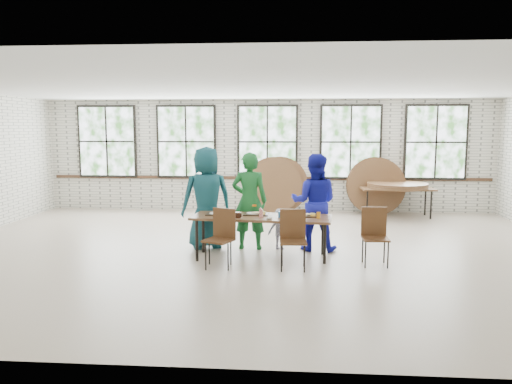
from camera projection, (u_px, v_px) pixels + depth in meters
The scene contains 13 objects.
room at pixel (267, 144), 13.33m from camera, with size 12.00×12.00×12.00m.
dining_table at pixel (261, 219), 8.64m from camera, with size 2.46×1.02×0.74m.
chair_near_left at pixel (221, 233), 8.14m from camera, with size 0.55×0.54×0.95m.
chair_near_right at pixel (293, 234), 8.05m from camera, with size 0.44×0.43×0.95m.
chair_spare at pixel (375, 231), 8.27m from camera, with size 0.43×0.41×0.95m.
adult_teal at pixel (207, 198), 9.33m from camera, with size 0.94×0.61×1.92m, color navy.
adult_green at pixel (249, 201), 9.28m from camera, with size 0.66×0.43×1.82m, color #1B672C.
toddler at pixel (280, 229), 9.30m from camera, with size 0.49×0.28×0.76m, color #161440.
adult_blue at pixel (314, 202), 9.19m from camera, with size 0.87×0.68×1.79m, color #181CA9.
storage_table at pixel (397, 190), 12.60m from camera, with size 1.83×0.83×0.74m.
tabletop_clutter at pixel (266, 215), 8.59m from camera, with size 1.99×0.66×0.11m.
round_tops_stacked at pixel (397, 185), 12.59m from camera, with size 1.50×1.50×0.13m.
round_tops_leaning at pixel (326, 186), 13.06m from camera, with size 4.18×0.34×1.50m.
Camera 1 is at (0.71, -8.93, 2.28)m, focal length 35.00 mm.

